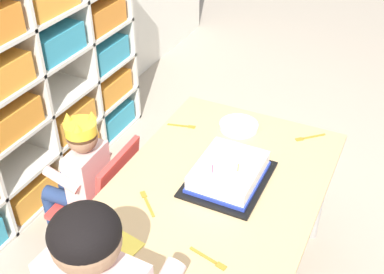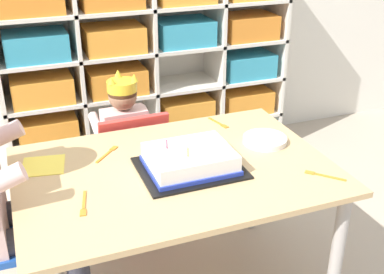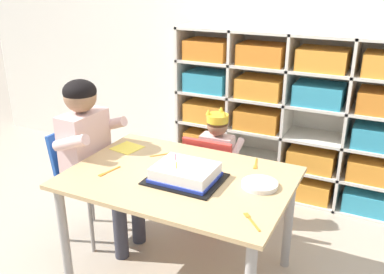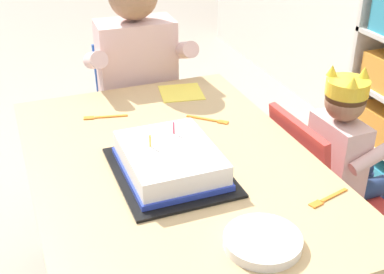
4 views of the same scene
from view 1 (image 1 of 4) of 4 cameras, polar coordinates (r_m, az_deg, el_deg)
The scene contains 11 objects.
storage_cubby_shelf at distance 2.69m, azimuth -19.03°, elevation 4.87°, with size 1.69×0.32×1.23m.
activity_table at distance 1.97m, azimuth 2.92°, elevation -7.50°, with size 1.15×0.80×0.62m.
classroom_chair_blue at distance 2.26m, azimuth -10.35°, elevation -7.11°, with size 0.36×0.34×0.65m.
child_with_crown at distance 2.24m, azimuth -13.11°, elevation -3.96°, with size 0.30×0.31×0.80m.
birthday_cake_on_tray at distance 1.92m, azimuth 4.34°, elevation -4.30°, with size 0.37×0.30×0.12m.
paper_plate_stack at distance 2.24m, azimuth 5.55°, elevation 1.31°, with size 0.18×0.18×0.02m, color white.
paper_napkin_square at distance 1.71m, azimuth -9.24°, elevation -12.82°, with size 0.15×0.15×0.00m, color #F4DB4C.
fork_by_napkin at distance 1.65m, azimuth 2.15°, elevation -14.28°, with size 0.05×0.15×0.00m.
fork_near_cake_tray at distance 1.85m, azimuth -5.36°, elevation -7.66°, with size 0.11×0.12×0.00m.
fork_near_child_seat at distance 2.25m, azimuth -1.00°, elevation 1.31°, with size 0.05×0.13×0.00m.
fork_beside_plate_stack at distance 2.23m, azimuth 13.61°, elevation -0.06°, with size 0.11×0.12×0.00m.
Camera 1 is at (-1.34, -0.53, 1.88)m, focal length 45.09 mm.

